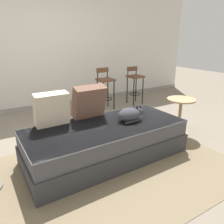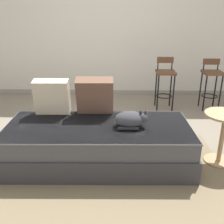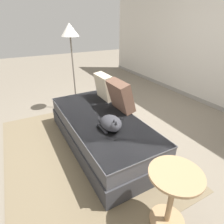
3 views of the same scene
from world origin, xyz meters
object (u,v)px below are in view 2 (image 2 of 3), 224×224
at_px(throw_pillow_corner, 52,97).
at_px(throw_pillow_middle, 95,96).
at_px(side_table, 223,131).
at_px(bar_stool_near_window, 165,79).
at_px(bar_stool_by_doorway, 211,79).
at_px(couch, 98,143).
at_px(cat, 131,119).

distance_m(throw_pillow_corner, throw_pillow_middle, 0.51).
bearing_deg(side_table, bar_stool_near_window, 101.24).
height_order(throw_pillow_corner, bar_stool_near_window, bar_stool_near_window).
bearing_deg(bar_stool_by_doorway, couch, -135.04).
xyz_separation_m(cat, side_table, (1.01, 0.05, -0.15)).
bearing_deg(bar_stool_by_doorway, bar_stool_near_window, 179.98).
bearing_deg(throw_pillow_middle, couch, -80.66).
distance_m(throw_pillow_corner, side_table, 1.98).
height_order(cat, bar_stool_by_doorway, bar_stool_by_doorway).
relative_size(throw_pillow_corner, bar_stool_by_doorway, 0.50).
distance_m(couch, bar_stool_near_window, 2.09).
xyz_separation_m(throw_pillow_corner, bar_stool_near_window, (1.58, 1.46, -0.13)).
xyz_separation_m(throw_pillow_corner, bar_stool_by_doorway, (2.37, 1.46, -0.13)).
bearing_deg(side_table, couch, -178.93).
relative_size(throw_pillow_middle, cat, 1.30).
bearing_deg(bar_stool_by_doorway, throw_pillow_middle, -142.05).
relative_size(throw_pillow_middle, bar_stool_near_window, 0.52).
bearing_deg(cat, throw_pillow_middle, 138.16).
relative_size(throw_pillow_corner, throw_pillow_middle, 0.93).
xyz_separation_m(couch, throw_pillow_middle, (-0.06, 0.35, 0.45)).
height_order(throw_pillow_corner, bar_stool_by_doorway, throw_pillow_corner).
xyz_separation_m(throw_pillow_middle, cat, (0.41, -0.37, -0.14)).
relative_size(couch, cat, 5.84).
bearing_deg(cat, throw_pillow_corner, 158.65).
distance_m(couch, throw_pillow_middle, 0.57).
xyz_separation_m(throw_pillow_middle, bar_stool_near_window, (1.07, 1.45, -0.15)).
bearing_deg(throw_pillow_corner, bar_stool_near_window, 42.69).
relative_size(bar_stool_near_window, bar_stool_by_doorway, 1.03).
distance_m(cat, bar_stool_by_doorway, 2.33).
xyz_separation_m(couch, side_table, (1.37, 0.03, 0.15)).
xyz_separation_m(couch, cat, (0.36, -0.02, 0.31)).
bearing_deg(throw_pillow_corner, couch, -30.94).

